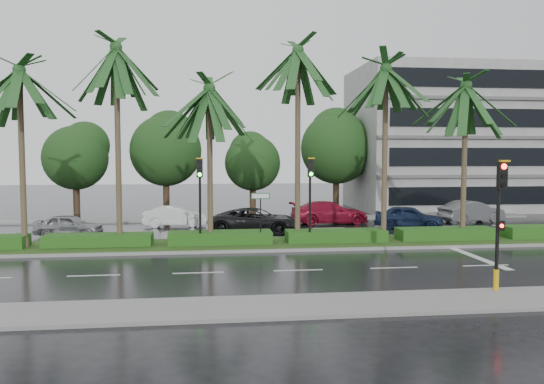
{
  "coord_description": "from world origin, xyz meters",
  "views": [
    {
      "loc": [
        -3.53,
        -25.81,
        4.64
      ],
      "look_at": [
        -0.3,
        1.5,
        2.72
      ],
      "focal_mm": 35.0,
      "sensor_mm": 36.0,
      "label": 1
    }
  ],
  "objects": [
    {
      "name": "far_sidewalk",
      "position": [
        0.0,
        12.0,
        0.06
      ],
      "size": [
        40.0,
        2.0,
        0.12
      ],
      "primitive_type": "cube",
      "color": "gray",
      "rests_on": "ground"
    },
    {
      "name": "signal_median_left",
      "position": [
        -4.0,
        0.3,
        3.0
      ],
      "size": [
        0.34,
        0.42,
        4.36
      ],
      "color": "black",
      "rests_on": "median"
    },
    {
      "name": "car_grey",
      "position": [
        14.41,
        8.65,
        0.75
      ],
      "size": [
        2.56,
        4.79,
        1.5
      ],
      "primitive_type": "imported",
      "rotation": [
        0.0,
        0.0,
        1.8
      ],
      "color": "#535558",
      "rests_on": "ground"
    },
    {
      "name": "street_sign",
      "position": [
        -1.0,
        0.48,
        2.12
      ],
      "size": [
        0.95,
        0.09,
        2.6
      ],
      "color": "black",
      "rests_on": "median"
    },
    {
      "name": "hedge",
      "position": [
        0.0,
        1.0,
        0.45
      ],
      "size": [
        35.2,
        1.4,
        0.6
      ],
      "color": "#224F16",
      "rests_on": "median"
    },
    {
      "name": "car_red",
      "position": [
        4.5,
        9.04,
        0.76
      ],
      "size": [
        2.44,
        5.37,
        1.52
      ],
      "primitive_type": "imported",
      "rotation": [
        0.0,
        0.0,
        1.63
      ],
      "color": "maroon",
      "rests_on": "ground"
    },
    {
      "name": "car_white",
      "position": [
        -5.8,
        8.87,
        0.67
      ],
      "size": [
        1.53,
        4.1,
        1.34
      ],
      "primitive_type": "imported",
      "rotation": [
        0.0,
        0.0,
        1.6
      ],
      "color": "white",
      "rests_on": "ground"
    },
    {
      "name": "car_silver",
      "position": [
        -11.5,
        5.26,
        0.64
      ],
      "size": [
        1.81,
        3.87,
        1.28
      ],
      "primitive_type": "imported",
      "rotation": [
        0.0,
        0.0,
        1.49
      ],
      "color": "#9B9EA3",
      "rests_on": "ground"
    },
    {
      "name": "near_sidewalk",
      "position": [
        0.0,
        -10.2,
        0.06
      ],
      "size": [
        40.0,
        2.4,
        0.12
      ],
      "primitive_type": "cube",
      "color": "gray",
      "rests_on": "ground"
    },
    {
      "name": "car_darkgrey",
      "position": [
        -0.78,
        5.54,
        0.74
      ],
      "size": [
        3.67,
        5.75,
        1.48
      ],
      "primitive_type": "imported",
      "rotation": [
        0.0,
        0.0,
        1.33
      ],
      "color": "black",
      "rests_on": "ground"
    },
    {
      "name": "signal_near",
      "position": [
        6.0,
        -9.39,
        2.5
      ],
      "size": [
        0.34,
        0.45,
        4.36
      ],
      "color": "black",
      "rests_on": "near_sidewalk"
    },
    {
      "name": "bg_trees",
      "position": [
        -0.42,
        17.59,
        4.99
      ],
      "size": [
        32.81,
        5.96,
        8.61
      ],
      "color": "#322117",
      "rests_on": "ground"
    },
    {
      "name": "building",
      "position": [
        17.0,
        18.0,
        6.0
      ],
      "size": [
        16.0,
        10.0,
        12.0
      ],
      "primitive_type": "cube",
      "color": "gray",
      "rests_on": "ground"
    },
    {
      "name": "median",
      "position": [
        0.0,
        1.0,
        0.08
      ],
      "size": [
        36.0,
        4.0,
        0.15
      ],
      "color": "gray",
      "rests_on": "ground"
    },
    {
      "name": "signal_median_right",
      "position": [
        1.5,
        0.3,
        3.0
      ],
      "size": [
        0.34,
        0.42,
        4.36
      ],
      "color": "black",
      "rests_on": "median"
    },
    {
      "name": "palm_row",
      "position": [
        -1.25,
        1.02,
        8.32
      ],
      "size": [
        26.3,
        4.2,
        10.62
      ],
      "color": "#483F29",
      "rests_on": "median"
    },
    {
      "name": "lane_markings",
      "position": [
        3.04,
        -0.43,
        0.01
      ],
      "size": [
        34.0,
        13.06,
        0.01
      ],
      "color": "silver",
      "rests_on": "ground"
    },
    {
      "name": "car_blue",
      "position": [
        9.0,
        6.26,
        0.73
      ],
      "size": [
        3.22,
        4.6,
        1.45
      ],
      "primitive_type": "imported",
      "rotation": [
        0.0,
        0.0,
        1.18
      ],
      "color": "#162444",
      "rests_on": "ground"
    },
    {
      "name": "ground",
      "position": [
        0.0,
        0.0,
        0.0
      ],
      "size": [
        120.0,
        120.0,
        0.0
      ],
      "primitive_type": "plane",
      "color": "black",
      "rests_on": "ground"
    }
  ]
}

